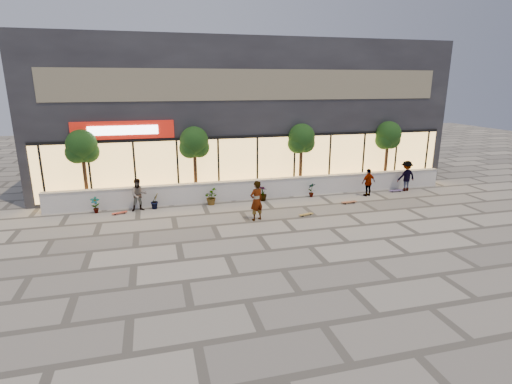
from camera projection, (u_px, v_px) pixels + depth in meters
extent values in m
plane|color=#A8A192|center=(310.00, 246.00, 15.41)|extent=(80.00, 80.00, 0.00)
cube|color=white|center=(262.00, 189.00, 21.81)|extent=(22.00, 0.35, 1.00)
cube|color=#B2AFA8|center=(262.00, 180.00, 21.67)|extent=(22.00, 0.42, 0.04)
cube|color=black|center=(240.00, 112.00, 25.95)|extent=(24.00, 9.00, 8.50)
cube|color=#FEC265|center=(257.00, 164.00, 22.40)|extent=(23.04, 0.05, 3.00)
cube|color=black|center=(257.00, 136.00, 21.97)|extent=(23.04, 0.08, 0.15)
cube|color=#A2150B|center=(123.00, 130.00, 20.10)|extent=(5.00, 0.10, 0.90)
cube|color=white|center=(123.00, 130.00, 20.03)|extent=(3.40, 0.06, 0.45)
cube|color=brown|center=(257.00, 85.00, 21.26)|extent=(21.60, 0.05, 1.60)
imported|color=black|center=(95.00, 205.00, 19.25)|extent=(0.43, 0.29, 0.81)
imported|color=black|center=(155.00, 201.00, 19.93)|extent=(0.57, 0.57, 0.81)
imported|color=black|center=(211.00, 197.00, 20.61)|extent=(0.68, 0.77, 0.81)
imported|color=black|center=(263.00, 193.00, 21.30)|extent=(0.64, 0.64, 0.81)
imported|color=black|center=(312.00, 190.00, 21.98)|extent=(0.46, 0.35, 0.81)
cylinder|color=#3F2416|center=(85.00, 175.00, 19.97)|extent=(0.18, 0.18, 3.24)
sphere|color=black|center=(82.00, 145.00, 19.56)|extent=(1.50, 1.50, 1.50)
sphere|color=black|center=(77.00, 152.00, 19.55)|extent=(1.10, 1.10, 1.10)
sphere|color=black|center=(88.00, 152.00, 19.77)|extent=(1.10, 1.10, 1.10)
cylinder|color=#3F2416|center=(195.00, 170.00, 21.31)|extent=(0.18, 0.18, 3.24)
sphere|color=black|center=(194.00, 141.00, 20.90)|extent=(1.50, 1.50, 1.50)
sphere|color=black|center=(190.00, 148.00, 20.89)|extent=(1.10, 1.10, 1.10)
sphere|color=black|center=(199.00, 147.00, 21.10)|extent=(1.10, 1.10, 1.10)
cylinder|color=#3F2416|center=(301.00, 164.00, 22.77)|extent=(0.18, 0.18, 3.24)
sphere|color=black|center=(302.00, 137.00, 22.36)|extent=(1.50, 1.50, 1.50)
sphere|color=black|center=(297.00, 144.00, 22.35)|extent=(1.10, 1.10, 1.10)
sphere|color=black|center=(305.00, 143.00, 22.57)|extent=(1.10, 1.10, 1.10)
cylinder|color=#3F2416|center=(386.00, 159.00, 24.11)|extent=(0.18, 0.18, 3.24)
sphere|color=black|center=(388.00, 134.00, 23.70)|extent=(1.50, 1.50, 1.50)
sphere|color=black|center=(385.00, 140.00, 23.69)|extent=(1.10, 1.10, 1.10)
sphere|color=black|center=(391.00, 140.00, 23.91)|extent=(1.10, 1.10, 1.10)
imported|color=white|center=(256.00, 201.00, 18.14)|extent=(0.80, 0.67, 1.85)
imported|color=#887358|center=(139.00, 195.00, 19.51)|extent=(0.89, 0.75, 1.62)
imported|color=white|center=(368.00, 182.00, 22.09)|extent=(0.96, 0.56, 1.54)
imported|color=maroon|center=(406.00, 176.00, 23.13)|extent=(1.21, 0.77, 1.77)
cube|color=olive|center=(306.00, 214.00, 18.95)|extent=(0.76, 0.35, 0.02)
cylinder|color=black|center=(309.00, 214.00, 19.13)|extent=(0.06, 0.04, 0.05)
cylinder|color=black|center=(311.00, 215.00, 19.01)|extent=(0.06, 0.04, 0.05)
cylinder|color=black|center=(301.00, 215.00, 18.92)|extent=(0.06, 0.04, 0.05)
cylinder|color=black|center=(303.00, 216.00, 18.81)|extent=(0.06, 0.04, 0.05)
cube|color=red|center=(120.00, 213.00, 19.17)|extent=(0.74, 0.41, 0.02)
cylinder|color=black|center=(124.00, 212.00, 19.36)|extent=(0.06, 0.04, 0.05)
cylinder|color=black|center=(125.00, 213.00, 19.25)|extent=(0.06, 0.04, 0.05)
cylinder|color=black|center=(115.00, 214.00, 19.12)|extent=(0.06, 0.04, 0.05)
cylinder|color=black|center=(115.00, 215.00, 19.01)|extent=(0.06, 0.04, 0.05)
cube|color=#9D5633|center=(349.00, 202.00, 20.85)|extent=(0.87, 0.30, 0.02)
cylinder|color=black|center=(352.00, 202.00, 21.02)|extent=(0.06, 0.04, 0.06)
cylinder|color=black|center=(354.00, 203.00, 20.88)|extent=(0.06, 0.04, 0.06)
cylinder|color=black|center=(344.00, 203.00, 20.85)|extent=(0.06, 0.04, 0.06)
cylinder|color=black|center=(345.00, 204.00, 20.71)|extent=(0.06, 0.04, 0.06)
cube|color=#614987|center=(396.00, 190.00, 23.08)|extent=(0.82, 0.22, 0.02)
cylinder|color=black|center=(399.00, 191.00, 23.22)|extent=(0.06, 0.03, 0.06)
cylinder|color=black|center=(400.00, 191.00, 23.08)|extent=(0.06, 0.03, 0.06)
cylinder|color=black|center=(391.00, 191.00, 23.11)|extent=(0.06, 0.03, 0.06)
cylinder|color=black|center=(392.00, 192.00, 22.97)|extent=(0.06, 0.03, 0.06)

